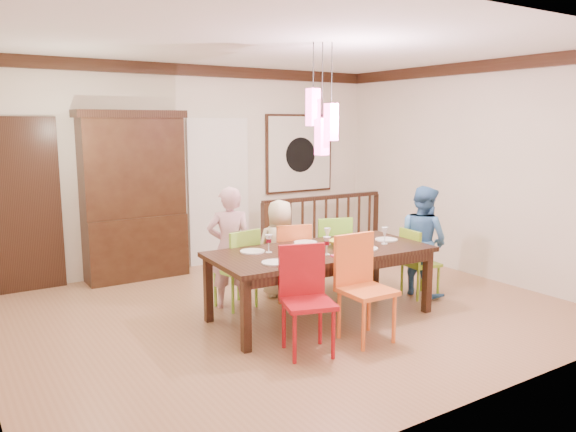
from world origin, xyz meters
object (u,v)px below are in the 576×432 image
chair_end_right (421,258)px  balustrade (326,224)px  person_end_right (423,241)px  china_hutch (134,195)px  chair_far_left (235,262)px  person_far_left (230,247)px  person_far_mid (280,248)px  dining_table (321,256)px

chair_end_right → balustrade: (0.32, 2.35, 0.02)m
chair_end_right → person_end_right: bearing=-48.7°
china_hutch → balustrade: (2.95, -0.35, -0.63)m
balustrade → chair_far_left: bearing=-147.4°
chair_far_left → china_hutch: size_ratio=0.41×
chair_far_left → person_far_left: bearing=-44.1°
chair_end_right → person_far_mid: person_far_mid is taller
chair_end_right → person_far_mid: size_ratio=0.71×
dining_table → china_hutch: size_ratio=1.08×
dining_table → person_end_right: size_ratio=1.82×
chair_end_right → person_end_right: person_end_right is taller
china_hutch → person_far_left: bearing=-74.0°
balustrade → dining_table: bearing=-127.0°
chair_far_left → person_end_right: person_end_right is taller
chair_end_right → balustrade: 2.37m
person_end_right → person_far_left: bearing=65.9°
dining_table → balustrade: (1.76, 2.28, -0.18)m
chair_end_right → person_end_right: (0.09, 0.06, 0.19)m
balustrade → china_hutch: bearing=174.0°
dining_table → china_hutch: china_hutch is taller
chair_far_left → person_far_left: size_ratio=0.66×
chair_far_left → person_end_right: bearing=149.8°
person_end_right → chair_end_right: bearing=121.3°
china_hutch → person_far_left: 1.92m
chair_far_left → china_hutch: bearing=-82.6°
chair_far_left → person_far_left: (-0.05, 0.03, 0.17)m
balustrade → person_far_left: 2.84m
person_far_left → chair_far_left: bearing=168.6°
person_far_mid → person_far_left: bearing=22.0°
chair_end_right → balustrade: balustrade is taller
dining_table → chair_end_right: size_ratio=2.91×
dining_table → balustrade: balustrade is taller
dining_table → person_end_right: (1.54, -0.01, -0.00)m
chair_far_left → china_hutch: 2.01m
china_hutch → balustrade: bearing=-6.7°
balustrade → person_end_right: size_ratio=1.72×
chair_far_left → person_end_right: size_ratio=0.68×
chair_far_left → person_far_left: 0.18m
person_far_left → balustrade: bearing=-126.2°
dining_table → person_far_mid: (0.03, 0.88, -0.08)m
chair_far_left → balustrade: 2.81m
balustrade → person_end_right: 2.31m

